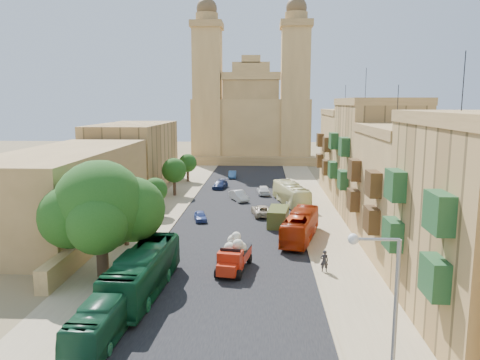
# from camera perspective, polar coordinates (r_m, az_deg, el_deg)

# --- Properties ---
(ground) EXTENTS (260.00, 260.00, 0.00)m
(ground) POSITION_cam_1_polar(r_m,az_deg,el_deg) (32.89, -2.38, -14.43)
(ground) COLOR olive
(road_surface) EXTENTS (14.00, 140.00, 0.01)m
(road_surface) POSITION_cam_1_polar(r_m,az_deg,el_deg) (61.47, 0.19, -3.06)
(road_surface) COLOR black
(road_surface) RESTS_ON ground
(sidewalk_east) EXTENTS (5.00, 140.00, 0.01)m
(sidewalk_east) POSITION_cam_1_polar(r_m,az_deg,el_deg) (61.77, 9.04, -3.12)
(sidewalk_east) COLOR tan
(sidewalk_east) RESTS_ON ground
(sidewalk_west) EXTENTS (5.00, 140.00, 0.01)m
(sidewalk_west) POSITION_cam_1_polar(r_m,az_deg,el_deg) (62.64, -8.54, -2.94)
(sidewalk_west) COLOR tan
(sidewalk_west) RESTS_ON ground
(kerb_east) EXTENTS (0.25, 140.00, 0.12)m
(kerb_east) POSITION_cam_1_polar(r_m,az_deg,el_deg) (61.54, 6.72, -3.07)
(kerb_east) COLOR tan
(kerb_east) RESTS_ON ground
(kerb_west) EXTENTS (0.25, 140.00, 0.12)m
(kerb_west) POSITION_cam_1_polar(r_m,az_deg,el_deg) (62.18, -6.28, -2.93)
(kerb_west) COLOR tan
(kerb_west) RESTS_ON ground
(townhouse_b) EXTENTS (9.00, 14.00, 14.90)m
(townhouse_b) POSITION_cam_1_polar(r_m,az_deg,el_deg) (43.67, 20.32, -1.25)
(townhouse_b) COLOR #AF884F
(townhouse_b) RESTS_ON ground
(townhouse_c) EXTENTS (9.00, 14.00, 17.40)m
(townhouse_c) POSITION_cam_1_polar(r_m,az_deg,el_deg) (56.85, 16.24, 2.59)
(townhouse_c) COLOR tan
(townhouse_c) RESTS_ON ground
(townhouse_d) EXTENTS (9.00, 14.00, 15.90)m
(townhouse_d) POSITION_cam_1_polar(r_m,az_deg,el_deg) (70.55, 13.62, 3.35)
(townhouse_d) COLOR #AF884F
(townhouse_d) RESTS_ON ground
(west_wall) EXTENTS (1.00, 40.00, 1.80)m
(west_wall) POSITION_cam_1_polar(r_m,az_deg,el_deg) (53.71, -13.81, -4.20)
(west_wall) COLOR #AF884F
(west_wall) RESTS_ON ground
(west_building_low) EXTENTS (10.00, 28.00, 8.40)m
(west_building_low) POSITION_cam_1_polar(r_m,az_deg,el_deg) (53.07, -20.27, -1.04)
(west_building_low) COLOR #9B7743
(west_building_low) RESTS_ON ground
(west_building_mid) EXTENTS (10.00, 22.00, 10.00)m
(west_building_mid) POSITION_cam_1_polar(r_m,az_deg,el_deg) (77.28, -12.77, 3.03)
(west_building_mid) COLOR tan
(west_building_mid) RESTS_ON ground
(church) EXTENTS (28.00, 22.50, 36.30)m
(church) POSITION_cam_1_polar(r_m,az_deg,el_deg) (108.67, 1.42, 7.43)
(church) COLOR #AF884F
(church) RESTS_ON ground
(ficus_tree) EXTENTS (9.08, 8.36, 9.08)m
(ficus_tree) POSITION_cam_1_polar(r_m,az_deg,el_deg) (36.97, -16.57, -3.36)
(ficus_tree) COLOR #3B291D
(ficus_tree) RESTS_ON ground
(street_tree_a) EXTENTS (3.14, 3.14, 4.82)m
(street_tree_a) POSITION_cam_1_polar(r_m,az_deg,el_deg) (45.02, -13.78, -3.78)
(street_tree_a) COLOR #3B291D
(street_tree_a) RESTS_ON ground
(street_tree_b) EXTENTS (2.94, 2.94, 4.51)m
(street_tree_b) POSITION_cam_1_polar(r_m,az_deg,el_deg) (56.41, -10.31, -1.23)
(street_tree_b) COLOR #3B291D
(street_tree_b) RESTS_ON ground
(street_tree_c) EXTENTS (3.55, 3.55, 5.45)m
(street_tree_c) POSITION_cam_1_polar(r_m,az_deg,el_deg) (67.88, -8.03, 1.16)
(street_tree_c) COLOR #3B291D
(street_tree_c) RESTS_ON ground
(street_tree_d) EXTENTS (3.08, 3.08, 4.74)m
(street_tree_d) POSITION_cam_1_polar(r_m,az_deg,el_deg) (79.65, -6.40, 2.06)
(street_tree_d) COLOR #3B291D
(street_tree_d) RESTS_ON ground
(streetlamp) EXTENTS (2.11, 0.44, 8.22)m
(streetlamp) POSITION_cam_1_polar(r_m,az_deg,el_deg) (20.29, 17.12, -14.55)
(streetlamp) COLOR gray
(streetlamp) RESTS_ON ground
(red_truck) EXTENTS (2.82, 5.34, 2.98)m
(red_truck) POSITION_cam_1_polar(r_m,az_deg,el_deg) (37.76, -0.75, -9.09)
(red_truck) COLOR red
(red_truck) RESTS_ON ground
(olive_pickup) EXTENTS (2.59, 4.83, 1.90)m
(olive_pickup) POSITION_cam_1_polar(r_m,az_deg,el_deg) (51.49, 4.68, -4.51)
(olive_pickup) COLOR #444D1D
(olive_pickup) RESTS_ON ground
(bus_green_south) EXTENTS (2.33, 8.78, 2.43)m
(bus_green_south) POSITION_cam_1_polar(r_m,az_deg,el_deg) (29.12, -15.90, -15.48)
(bus_green_south) COLOR #184F31
(bus_green_south) RESTS_ON ground
(bus_green_north) EXTENTS (3.24, 11.46, 3.16)m
(bus_green_north) POSITION_cam_1_polar(r_m,az_deg,el_deg) (34.15, -11.76, -10.85)
(bus_green_north) COLOR #0F4C28
(bus_green_north) RESTS_ON ground
(bus_red_east) EXTENTS (4.57, 10.12, 2.75)m
(bus_red_east) POSITION_cam_1_polar(r_m,az_deg,el_deg) (46.30, 7.37, -5.58)
(bus_red_east) COLOR #A82809
(bus_red_east) RESTS_ON ground
(bus_cream_east) EXTENTS (4.68, 10.38, 2.82)m
(bus_cream_east) POSITION_cam_1_polar(r_m,az_deg,el_deg) (61.97, 6.24, -1.70)
(bus_cream_east) COLOR #F7F1AC
(bus_cream_east) RESTS_ON ground
(car_blue_a) EXTENTS (1.98, 3.44, 1.10)m
(car_blue_a) POSITION_cam_1_polar(r_m,az_deg,el_deg) (53.46, -4.85, -4.41)
(car_blue_a) COLOR #3C519A
(car_blue_a) RESTS_ON ground
(car_white_a) EXTENTS (3.11, 4.46, 1.39)m
(car_white_a) POSITION_cam_1_polar(r_m,az_deg,el_deg) (63.97, -0.14, -1.94)
(car_white_a) COLOR silver
(car_white_a) RESTS_ON ground
(car_cream) EXTENTS (2.82, 4.81, 1.26)m
(car_cream) POSITION_cam_1_polar(r_m,az_deg,el_deg) (55.75, 2.65, -3.72)
(car_cream) COLOR #C0AD95
(car_cream) RESTS_ON ground
(car_dkblue) EXTENTS (2.47, 4.48, 1.23)m
(car_dkblue) POSITION_cam_1_polar(r_m,az_deg,el_deg) (73.24, -2.43, -0.56)
(car_dkblue) COLOR navy
(car_dkblue) RESTS_ON ground
(car_white_b) EXTENTS (2.06, 4.24, 1.39)m
(car_white_b) POSITION_cam_1_polar(r_m,az_deg,el_deg) (68.44, 2.86, -1.20)
(car_white_b) COLOR white
(car_white_b) RESTS_ON ground
(car_blue_b) EXTENTS (1.43, 3.82, 1.25)m
(car_blue_b) POSITION_cam_1_polar(r_m,az_deg,el_deg) (83.34, -0.94, 0.68)
(car_blue_b) COLOR #345E98
(car_blue_b) RESTS_ON ground
(pedestrian_a) EXTENTS (0.67, 0.46, 1.77)m
(pedestrian_a) POSITION_cam_1_polar(r_m,az_deg,el_deg) (38.21, 10.24, -9.69)
(pedestrian_a) COLOR #242226
(pedestrian_a) RESTS_ON ground
(pedestrian_c) EXTENTS (0.46, 0.92, 1.51)m
(pedestrian_c) POSITION_cam_1_polar(r_m,az_deg,el_deg) (50.69, 9.20, -5.02)
(pedestrian_c) COLOR #36373E
(pedestrian_c) RESTS_ON ground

